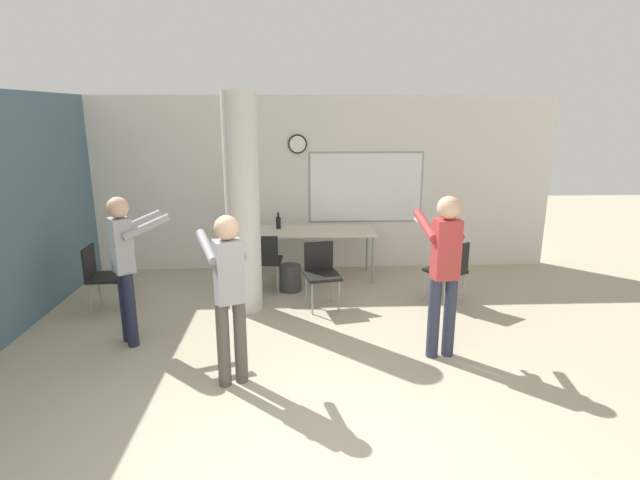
{
  "coord_description": "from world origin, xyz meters",
  "views": [
    {
      "loc": [
        -0.14,
        -3.05,
        2.56
      ],
      "look_at": [
        0.09,
        2.36,
        1.16
      ],
      "focal_mm": 28.0,
      "sensor_mm": 36.0,
      "label": 1
    }
  ],
  "objects": [
    {
      "name": "bottle_on_table",
      "position": [
        -0.47,
        4.61,
        0.87
      ],
      "size": [
        0.08,
        0.08,
        0.26
      ],
      "color": "black",
      "rests_on": "folding_table"
    },
    {
      "name": "folding_table",
      "position": [
        0.08,
        4.47,
        0.72
      ],
      "size": [
        1.89,
        0.76,
        0.77
      ],
      "color": "beige",
      "rests_on": "ground_plane"
    },
    {
      "name": "person_watching_back",
      "position": [
        -2.05,
        2.26,
        0.99
      ],
      "size": [
        0.67,
        0.6,
        1.68
      ],
      "color": "#1E2338",
      "rests_on": "ground_plane"
    },
    {
      "name": "chair_table_left",
      "position": [
        -0.64,
        3.85,
        0.51
      ],
      "size": [
        0.47,
        0.47,
        0.87
      ],
      "color": "black",
      "rests_on": "ground_plane"
    },
    {
      "name": "chair_mid_room",
      "position": [
        1.87,
        3.28,
        0.51
      ],
      "size": [
        0.61,
        0.61,
        0.87
      ],
      "color": "black",
      "rests_on": "ground_plane"
    },
    {
      "name": "person_playing_front",
      "position": [
        -0.81,
        1.35,
        0.98
      ],
      "size": [
        0.53,
        0.67,
        1.66
      ],
      "color": "#514C47",
      "rests_on": "ground_plane"
    },
    {
      "name": "wall_back",
      "position": [
        0.02,
        5.06,
        1.4
      ],
      "size": [
        8.0,
        0.15,
        2.8
      ],
      "color": "silver",
      "rests_on": "ground_plane"
    },
    {
      "name": "chair_table_front",
      "position": [
        0.14,
        3.26,
        0.51
      ],
      "size": [
        0.52,
        0.52,
        0.87
      ],
      "color": "black",
      "rests_on": "ground_plane"
    },
    {
      "name": "support_pillar",
      "position": [
        -0.86,
        3.23,
        1.4
      ],
      "size": [
        0.44,
        0.44,
        2.8
      ],
      "color": "silver",
      "rests_on": "ground_plane"
    },
    {
      "name": "chair_by_left_wall",
      "position": [
        -2.74,
        3.25,
        0.51
      ],
      "size": [
        0.46,
        0.46,
        0.87
      ],
      "color": "black",
      "rests_on": "ground_plane"
    },
    {
      "name": "waste_bin",
      "position": [
        -0.28,
        3.89,
        0.19
      ],
      "size": [
        0.32,
        0.32,
        0.38
      ],
      "color": "#38383D",
      "rests_on": "ground_plane"
    },
    {
      "name": "ground_plane",
      "position": [
        0.0,
        0.0,
        0.0
      ],
      "size": [
        24.0,
        24.0,
        0.0
      ],
      "primitive_type": "plane",
      "color": "#ADA389"
    },
    {
      "name": "person_playing_side",
      "position": [
        1.35,
        1.82,
        1.02
      ],
      "size": [
        0.43,
        0.67,
        1.74
      ],
      "color": "#2D3347",
      "rests_on": "ground_plane"
    }
  ]
}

